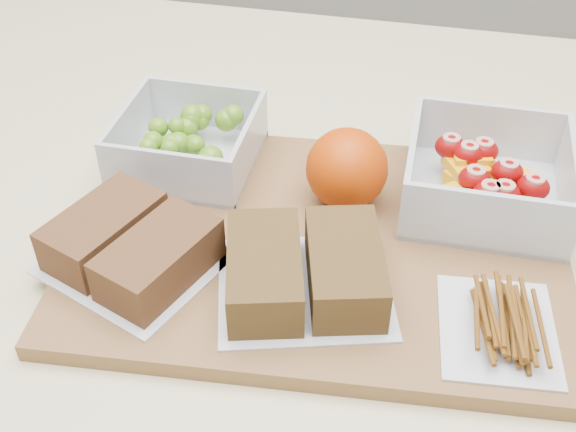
% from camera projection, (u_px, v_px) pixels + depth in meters
% --- Properties ---
extents(cutting_board, '(0.44, 0.34, 0.02)m').
position_uv_depth(cutting_board, '(319.00, 244.00, 0.63)').
color(cutting_board, brown).
rests_on(cutting_board, counter).
extents(grape_container, '(0.13, 0.13, 0.05)m').
position_uv_depth(grape_container, '(190.00, 142.00, 0.69)').
color(grape_container, silver).
rests_on(grape_container, cutting_board).
extents(fruit_container, '(0.14, 0.14, 0.06)m').
position_uv_depth(fruit_container, '(486.00, 180.00, 0.65)').
color(fruit_container, silver).
rests_on(fruit_container, cutting_board).
extents(orange, '(0.07, 0.07, 0.07)m').
position_uv_depth(orange, '(347.00, 169.00, 0.64)').
color(orange, '#C63D04').
rests_on(orange, cutting_board).
extents(sandwich_bag_left, '(0.16, 0.16, 0.04)m').
position_uv_depth(sandwich_bag_left, '(131.00, 246.00, 0.58)').
color(sandwich_bag_left, silver).
rests_on(sandwich_bag_left, cutting_board).
extents(sandwich_bag_center, '(0.16, 0.15, 0.04)m').
position_uv_depth(sandwich_bag_center, '(305.00, 270.00, 0.56)').
color(sandwich_bag_center, silver).
rests_on(sandwich_bag_center, cutting_board).
extents(pretzel_bag, '(0.10, 0.11, 0.02)m').
position_uv_depth(pretzel_bag, '(500.00, 320.00, 0.53)').
color(pretzel_bag, silver).
rests_on(pretzel_bag, cutting_board).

